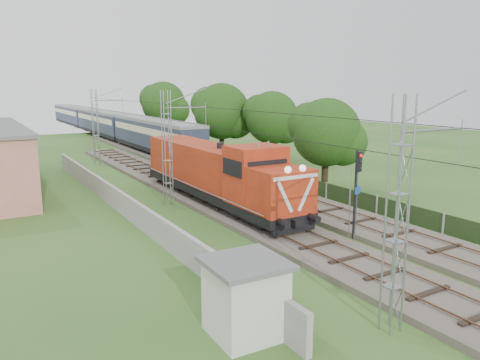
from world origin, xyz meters
TOP-DOWN VIEW (x-y plane):
  - ground at (0.00, 0.00)m, footprint 140.00×140.00m
  - track_main at (0.00, 7.00)m, footprint 4.20×70.00m
  - track_side at (5.00, 20.00)m, footprint 4.20×80.00m
  - catenary at (-2.95, 12.00)m, footprint 3.31×70.00m
  - boundary_wall at (-6.50, 12.00)m, footprint 0.25×40.00m
  - fence at (8.00, 3.00)m, footprint 0.12×32.00m
  - locomotive at (0.00, 10.36)m, footprint 3.22×18.39m
  - coach_rake at (5.00, 60.36)m, footprint 3.22×71.70m
  - signal_post at (2.94, -0.16)m, footprint 0.53×0.42m
  - relay_hut at (-7.40, -5.70)m, footprint 2.61×2.61m
  - tree_a at (9.88, 10.35)m, footprint 5.69×5.42m
  - tree_b at (14.03, 24.03)m, footprint 6.01×5.72m
  - tree_c at (10.70, 29.35)m, footprint 6.68×6.36m
  - tree_d at (11.77, 49.97)m, footprint 6.98×6.64m

SIDE VIEW (x-z plane):
  - ground at x=0.00m, z-range 0.00..0.00m
  - track_main at x=0.00m, z-range -0.04..0.41m
  - track_side at x=5.00m, z-range -0.04..0.41m
  - fence at x=8.00m, z-range 0.00..1.20m
  - boundary_wall at x=-6.50m, z-range 0.00..1.50m
  - relay_hut at x=-7.40m, z-range 0.01..2.64m
  - locomotive at x=0.00m, z-range 0.04..4.71m
  - coach_rake at x=5.00m, z-range 0.78..4.50m
  - signal_post at x=2.94m, z-range 0.92..5.82m
  - catenary at x=-2.95m, z-range 0.05..8.05m
  - tree_a at x=9.88m, z-range 0.91..8.29m
  - tree_b at x=14.03m, z-range 0.96..8.76m
  - tree_c at x=10.70m, z-range 1.07..9.73m
  - tree_d at x=11.77m, z-range 1.12..10.16m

